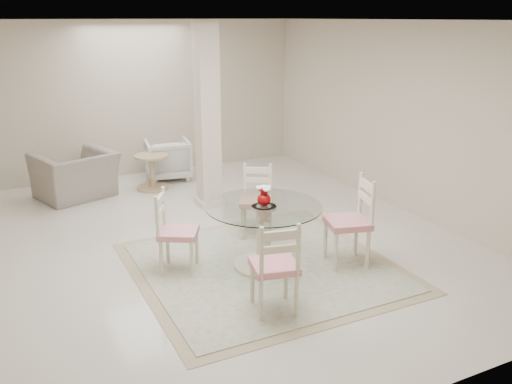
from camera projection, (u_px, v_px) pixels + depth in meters
name	position (u px, v px, depth m)	size (l,w,h in m)	color
ground	(211.00, 240.00, 6.96)	(7.00, 7.00, 0.00)	silver
room_shell	(207.00, 95.00, 6.39)	(6.02, 7.02, 2.71)	beige
column	(207.00, 117.00, 7.86)	(0.30, 0.30, 2.70)	beige
area_rug	(264.00, 267.00, 6.20)	(2.84, 2.84, 0.02)	tan
dining_table	(264.00, 237.00, 6.09)	(1.30, 1.30, 0.75)	beige
red_vase	(264.00, 196.00, 5.94)	(0.18, 0.17, 0.23)	#9C0408
dining_chair_east	(354.00, 215.00, 6.11)	(0.57, 0.57, 1.15)	#F0E2C5
dining_chair_north	(257.00, 195.00, 7.00)	(0.56, 0.56, 1.02)	beige
dining_chair_west	(172.00, 226.00, 5.96)	(0.56, 0.56, 1.03)	beige
dining_chair_south	(276.00, 261.00, 5.07)	(0.50, 0.50, 1.06)	beige
recliner_taupe	(76.00, 175.00, 8.50)	(1.12, 0.98, 0.73)	gray
armchair_white	(168.00, 159.00, 9.52)	(0.74, 0.76, 0.70)	white
side_table	(152.00, 173.00, 8.96)	(0.56, 0.56, 0.58)	tan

